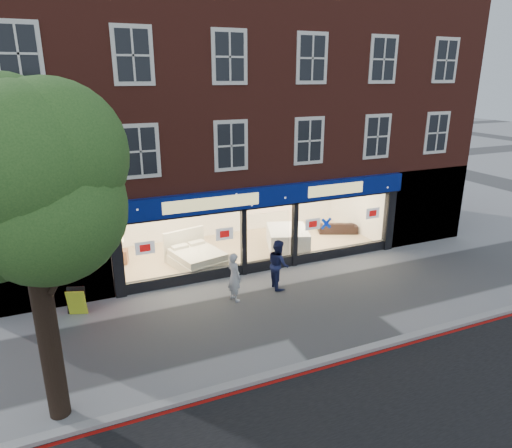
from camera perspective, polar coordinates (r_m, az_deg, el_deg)
ground at (r=15.06m, az=6.68°, el=-9.93°), size 120.00×120.00×0.00m
kerb_line at (r=12.87m, az=13.81°, el=-15.68°), size 60.00×0.10×0.01m
kerb_stone at (r=12.97m, az=13.29°, el=-15.05°), size 60.00×0.25×0.12m
showroom_floor at (r=19.33m, az=-1.08°, el=-3.12°), size 11.00×4.50×0.10m
building at (r=19.59m, az=-3.21°, el=16.97°), size 19.00×8.26×10.30m
street_tree at (r=9.49m, az=-27.28°, el=3.22°), size 4.00×3.20×6.60m
display_bed at (r=17.66m, az=-7.54°, el=-4.06°), size 2.15×2.42×1.18m
bedside_table at (r=18.40m, az=-16.44°, el=-3.95°), size 0.56×0.56×0.55m
mattress_stack at (r=19.32m, az=3.96°, el=-1.75°), size 2.20×2.46×0.81m
sofa at (r=21.43m, az=10.19°, el=-0.38°), size 1.91×1.34×0.52m
a_board at (r=15.24m, az=-21.52°, el=-9.00°), size 0.65×0.52×0.86m
pedestrian_grey at (r=14.90m, az=-2.74°, el=-6.61°), size 0.53×0.68×1.65m
pedestrian_blue at (r=15.75m, az=2.81°, el=-5.03°), size 0.74×0.91×1.73m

